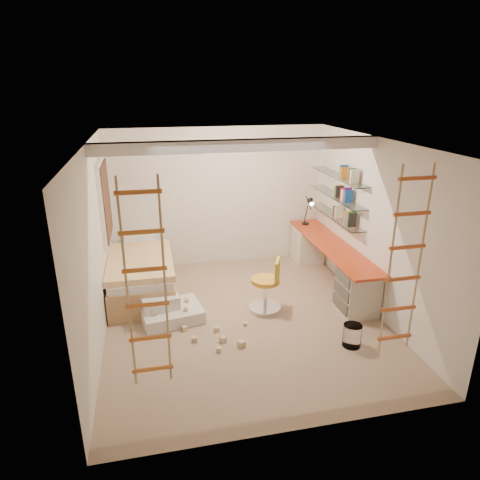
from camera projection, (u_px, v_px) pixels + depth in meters
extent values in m
plane|color=#957960|center=(244.00, 319.00, 6.40)|extent=(4.50, 4.50, 0.00)
cube|color=white|center=(240.00, 146.00, 5.81)|extent=(4.00, 0.18, 0.16)
cube|color=white|center=(104.00, 200.00, 6.85)|extent=(0.06, 1.15, 1.35)
cube|color=#4C2D1E|center=(107.00, 200.00, 6.86)|extent=(0.02, 1.00, 1.20)
cylinder|color=white|center=(352.00, 335.00, 5.69)|extent=(0.25, 0.25, 0.31)
cube|color=red|center=(332.00, 245.00, 7.26)|extent=(0.55, 2.80, 0.04)
cube|color=beige|center=(308.00, 244.00, 8.39)|extent=(0.52, 0.55, 0.71)
cube|color=beige|center=(357.00, 291.00, 6.47)|extent=(0.52, 0.55, 0.71)
cube|color=#4C4742|center=(342.00, 278.00, 6.33)|extent=(0.02, 0.50, 0.18)
cube|color=#4C4742|center=(341.00, 291.00, 6.40)|extent=(0.02, 0.50, 0.18)
cube|color=#4C4742|center=(340.00, 304.00, 6.48)|extent=(0.02, 0.50, 0.18)
cube|color=white|center=(335.00, 216.00, 7.42)|extent=(0.25, 1.80, 0.01)
cube|color=white|center=(336.00, 196.00, 7.30)|extent=(0.25, 1.80, 0.01)
cube|color=white|center=(338.00, 176.00, 7.18)|extent=(0.25, 1.80, 0.01)
cube|color=#AD7F51|center=(142.00, 280.00, 7.15)|extent=(1.00, 2.00, 0.45)
cube|color=white|center=(141.00, 264.00, 7.06)|extent=(0.95, 1.95, 0.12)
cube|color=#FFA935|center=(140.00, 261.00, 6.88)|extent=(1.02, 1.60, 0.10)
cube|color=white|center=(140.00, 241.00, 7.75)|extent=(0.55, 0.35, 0.12)
cylinder|color=black|center=(305.00, 223.00, 8.29)|extent=(0.14, 0.14, 0.02)
cylinder|color=black|center=(306.00, 214.00, 8.22)|extent=(0.02, 0.15, 0.36)
cylinder|color=black|center=(309.00, 203.00, 8.05)|extent=(0.02, 0.27, 0.20)
cone|color=black|center=(311.00, 202.00, 7.92)|extent=(0.12, 0.14, 0.15)
cylinder|color=#FFEABF|center=(312.00, 204.00, 7.89)|extent=(0.08, 0.04, 0.08)
cylinder|color=gold|center=(265.00, 281.00, 6.51)|extent=(0.58, 0.58, 0.06)
cube|color=gold|center=(277.00, 270.00, 6.40)|extent=(0.17, 0.32, 0.31)
cylinder|color=silver|center=(265.00, 293.00, 6.58)|extent=(0.07, 0.07, 0.44)
cylinder|color=silver|center=(265.00, 308.00, 6.67)|extent=(0.66, 0.66, 0.05)
cube|color=silver|center=(172.00, 313.00, 6.36)|extent=(0.98, 0.82, 0.19)
cube|color=silver|center=(160.00, 301.00, 6.33)|extent=(0.60, 0.52, 0.19)
cube|color=#CCB284|center=(159.00, 292.00, 6.28)|extent=(0.09, 0.09, 0.08)
cube|color=#CCB284|center=(159.00, 288.00, 6.25)|extent=(0.08, 0.08, 0.07)
cube|color=#CCB284|center=(158.00, 282.00, 6.22)|extent=(0.07, 0.07, 0.12)
cube|color=#CCB284|center=(186.00, 309.00, 6.23)|extent=(0.06, 0.06, 0.06)
cube|color=#CCB284|center=(187.00, 300.00, 6.48)|extent=(0.06, 0.06, 0.06)
cube|color=#CCB284|center=(155.00, 313.00, 6.11)|extent=(0.06, 0.06, 0.06)
cube|color=#CCB284|center=(223.00, 340.00, 5.82)|extent=(0.07, 0.07, 0.07)
cube|color=#CCB284|center=(245.00, 324.00, 6.20)|extent=(0.07, 0.07, 0.07)
cube|color=#CCB284|center=(185.00, 328.00, 6.08)|extent=(0.07, 0.07, 0.07)
cube|color=#CCB284|center=(194.00, 339.00, 5.83)|extent=(0.07, 0.07, 0.07)
cube|color=#CCB284|center=(219.00, 349.00, 5.61)|extent=(0.07, 0.07, 0.07)
cube|color=#CCB284|center=(241.00, 344.00, 5.71)|extent=(0.07, 0.07, 0.07)
cube|color=#CCB284|center=(217.00, 329.00, 6.07)|extent=(0.07, 0.07, 0.07)
cube|color=#262626|center=(335.00, 210.00, 7.38)|extent=(0.14, 0.70, 0.22)
cube|color=#1E722D|center=(337.00, 190.00, 7.26)|extent=(0.14, 0.58, 0.22)
cube|color=orange|center=(339.00, 169.00, 7.14)|extent=(0.14, 0.46, 0.22)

